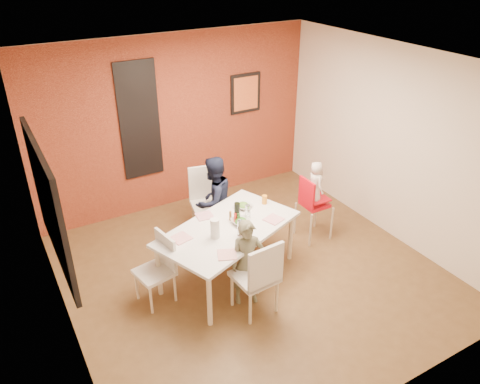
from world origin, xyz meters
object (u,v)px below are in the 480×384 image
high_chair (312,202)px  wine_bottle (237,212)px  chair_left (159,265)px  dining_table (228,232)px  child_near (247,263)px  toddler (315,183)px  chair_far (207,198)px  child_far (214,201)px  paper_towel_roll (215,228)px  chair_near (259,275)px

high_chair → wine_bottle: wine_bottle is taller
chair_left → high_chair: bearing=83.2°
dining_table → child_near: child_near is taller
dining_table → toddler: toddler is taller
chair_far → child_near: child_near is taller
dining_table → child_far: (0.22, 0.81, -0.02)m
child_far → wine_bottle: (-0.05, -0.75, 0.21)m
chair_far → paper_towel_roll: size_ratio=4.12×
wine_bottle → chair_left: bearing=-178.1°
dining_table → chair_far: chair_far is taller
chair_near → child_near: child_near is taller
chair_left → child_far: size_ratio=0.67×
chair_far → paper_towel_roll: 1.30m
toddler → child_far: bearing=72.4°
dining_table → paper_towel_roll: 0.32m
chair_near → chair_far: 1.86m
dining_table → child_far: child_far is taller
dining_table → paper_towel_roll: paper_towel_roll is taller
chair_far → dining_table: bearing=-90.3°
dining_table → chair_left: 0.92m
child_far → wine_bottle: 0.78m
high_chair → child_far: (-1.24, 0.62, 0.07)m
chair_near → chair_left: 1.19m
dining_table → chair_near: 0.79m
child_far → paper_towel_roll: bearing=44.5°
chair_left → child_far: bearing=114.4°
child_far → wine_bottle: size_ratio=4.99×
chair_far → child_near: bearing=-87.3°
chair_left → child_near: size_ratio=0.79×
chair_far → child_far: size_ratio=0.79×
child_far → paper_towel_roll: (-0.45, -0.93, 0.21)m
child_near → wine_bottle: (0.20, 0.60, 0.31)m
chair_left → wine_bottle: wine_bottle is taller
chair_left → paper_towel_roll: 0.78m
high_chair → chair_far: bearing=55.1°
wine_bottle → paper_towel_roll: bearing=-155.7°
chair_near → toddler: (1.51, 0.97, 0.33)m
chair_far → toddler: bearing=-22.7°
dining_table → high_chair: 1.47m
dining_table → chair_left: size_ratio=2.31×
child_far → dining_table: bearing=55.4°
chair_left → toddler: bearing=83.2°
chair_left → child_near: bearing=46.4°
dining_table → wine_bottle: size_ratio=7.66×
chair_left → toddler: size_ratio=1.38×
chair_near → child_far: 1.61m
chair_near → child_far: bearing=-102.7°
wine_bottle → high_chair: bearing=5.4°
toddler → child_near: bearing=124.1°
high_chair → child_near: bearing=116.4°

